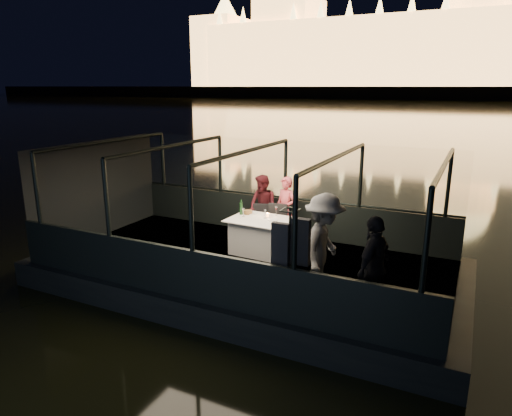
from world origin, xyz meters
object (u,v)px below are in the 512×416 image
at_px(passenger_stripe, 323,251).
at_px(person_man_maroon, 263,208).
at_px(dining_table_central, 263,236).
at_px(wine_bottle, 241,208).
at_px(chair_port_left, 258,223).
at_px(passenger_dark, 374,265).
at_px(person_woman_coral, 286,210).
at_px(chair_port_right, 274,227).
at_px(coat_stand, 289,261).

bearing_deg(passenger_stripe, person_man_maroon, 40.38).
relative_size(dining_table_central, wine_bottle, 4.38).
xyz_separation_m(dining_table_central, person_man_maroon, (-0.45, 0.94, 0.36)).
height_order(chair_port_left, person_man_maroon, person_man_maroon).
bearing_deg(wine_bottle, passenger_stripe, -34.39).
xyz_separation_m(passenger_stripe, passenger_dark, (0.89, -0.24, 0.00)).
xyz_separation_m(passenger_dark, wine_bottle, (-3.33, 1.91, 0.06)).
bearing_deg(passenger_dark, dining_table_central, -109.48).
bearing_deg(passenger_dark, chair_port_left, -114.28).
relative_size(person_woman_coral, wine_bottle, 4.63).
height_order(chair_port_left, wine_bottle, wine_bottle).
distance_m(chair_port_right, coat_stand, 3.28).
relative_size(coat_stand, wine_bottle, 5.35).
bearing_deg(person_man_maroon, passenger_dark, -17.36).
xyz_separation_m(chair_port_right, coat_stand, (1.51, -2.87, 0.45)).
xyz_separation_m(person_woman_coral, passenger_dark, (2.60, -2.73, 0.10)).
relative_size(coat_stand, person_man_maroon, 1.16).
height_order(dining_table_central, coat_stand, coat_stand).
height_order(chair_port_left, passenger_stripe, passenger_stripe).
bearing_deg(chair_port_left, person_woman_coral, 5.96).
distance_m(dining_table_central, person_man_maroon, 1.11).
distance_m(person_man_maroon, passenger_dark, 4.17).
height_order(dining_table_central, chair_port_left, chair_port_left).
bearing_deg(passenger_dark, person_woman_coral, -123.00).
bearing_deg(chair_port_right, person_man_maroon, 133.83).
height_order(coat_stand, passenger_dark, coat_stand).
bearing_deg(person_man_maroon, person_woman_coral, 25.36).
height_order(person_woman_coral, wine_bottle, person_woman_coral).
bearing_deg(dining_table_central, coat_stand, -56.34).
bearing_deg(passenger_dark, coat_stand, -51.68).
distance_m(coat_stand, person_man_maroon, 3.82).
relative_size(dining_table_central, chair_port_left, 1.69).
xyz_separation_m(dining_table_central, chair_port_left, (-0.43, 0.67, 0.06)).
bearing_deg(chair_port_left, passenger_stripe, -65.72).
bearing_deg(wine_bottle, chair_port_right, 33.15).
xyz_separation_m(chair_port_right, passenger_dark, (2.70, -2.32, 0.40)).
bearing_deg(dining_table_central, chair_port_left, 122.54).
bearing_deg(passenger_stripe, coat_stand, 156.81).
bearing_deg(wine_bottle, dining_table_central, -13.72).
xyz_separation_m(dining_table_central, passenger_dark, (2.73, -1.76, 0.47)).
height_order(coat_stand, person_man_maroon, coat_stand).
bearing_deg(passenger_stripe, chair_port_right, 38.62).
bearing_deg(person_man_maroon, wine_bottle, -77.88).
height_order(coat_stand, passenger_stripe, coat_stand).
bearing_deg(person_man_maroon, chair_port_left, -63.64).
xyz_separation_m(passenger_stripe, wine_bottle, (-2.44, 1.67, 0.06)).
bearing_deg(chair_port_left, chair_port_right, -36.05).
bearing_deg(person_woman_coral, person_man_maroon, -157.51).
bearing_deg(coat_stand, chair_port_left, 123.41).
relative_size(chair_port_left, chair_port_right, 0.92).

